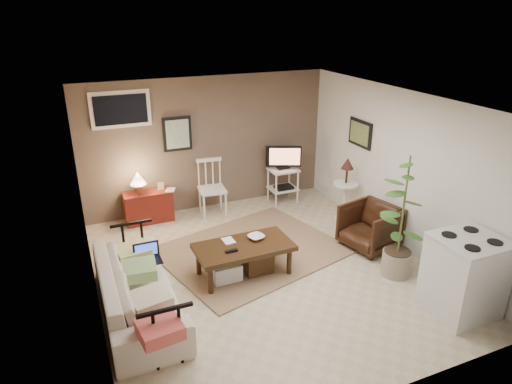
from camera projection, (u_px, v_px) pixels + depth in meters
name	position (u px, v px, depth m)	size (l,w,h in m)	color
floor	(264.00, 270.00, 6.52)	(5.00, 5.00, 0.00)	#C1B293
art_back	(177.00, 134.00, 7.87)	(0.50, 0.03, 0.60)	black
art_right	(360.00, 133.00, 7.64)	(0.03, 0.60, 0.45)	black
window	(121.00, 109.00, 7.36)	(0.96, 0.03, 0.60)	silver
rug	(252.00, 250.00, 7.01)	(2.58, 2.06, 0.02)	#9B7C5A
coffee_table	(243.00, 258.00, 6.29)	(1.34, 0.70, 0.50)	#37240F
sofa	(137.00, 282.00, 5.48)	(2.16, 0.63, 0.84)	silver
sofa_pillows	(144.00, 285.00, 5.25)	(0.41, 2.05, 0.15)	beige
sofa_end_rails	(148.00, 284.00, 5.55)	(0.58, 2.16, 0.73)	black
laptop	(147.00, 255.00, 5.83)	(0.33, 0.24, 0.23)	black
red_console	(148.00, 204.00, 7.88)	(0.82, 0.36, 0.94)	maroon
spindle_chair	(212.00, 190.00, 8.11)	(0.50, 0.50, 1.00)	silver
tv_stand	(283.00, 173.00, 8.59)	(0.63, 0.43, 1.11)	silver
side_table	(346.00, 182.00, 7.80)	(0.43, 0.43, 1.14)	silver
armchair	(370.00, 225.00, 7.00)	(0.74, 0.69, 0.76)	black
potted_plant	(403.00, 213.00, 6.07)	(0.44, 0.44, 1.77)	gray
stove	(464.00, 276.00, 5.46)	(0.78, 0.72, 1.01)	silver
bowl	(256.00, 232.00, 6.34)	(0.22, 0.05, 0.22)	#37240F
book_table	(223.00, 236.00, 6.25)	(0.15, 0.02, 0.21)	#37240F
book_console	(166.00, 185.00, 7.84)	(0.15, 0.02, 0.20)	#37240F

